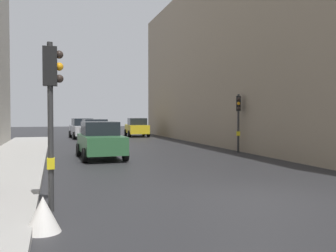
# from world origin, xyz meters

# --- Properties ---
(ground_plane) EXTENTS (120.00, 120.00, 0.00)m
(ground_plane) POSITION_xyz_m (0.00, 0.00, 0.00)
(ground_plane) COLOR #28282B
(sidewalk_kerb) EXTENTS (2.80, 40.00, 0.16)m
(sidewalk_kerb) POSITION_xyz_m (-6.65, 6.00, 0.08)
(sidewalk_kerb) COLOR #A8A5A0
(sidewalk_kerb) RESTS_ON ground
(building_facade_right) EXTENTS (12.00, 34.83, 12.20)m
(building_facade_right) POSITION_xyz_m (11.25, 15.10, 6.10)
(building_facade_right) COLOR gray
(building_facade_right) RESTS_ON ground
(traffic_light_near_left) EXTENTS (0.43, 0.25, 3.67)m
(traffic_light_near_left) POSITION_xyz_m (-4.92, 0.08, 2.53)
(traffic_light_near_left) COLOR #2D2D2D
(traffic_light_near_left) RESTS_ON ground
(traffic_light_mid_street) EXTENTS (0.35, 0.45, 3.24)m
(traffic_light_mid_street) POSITION_xyz_m (4.94, 10.45, 2.23)
(traffic_light_mid_street) COLOR #2D2D2D
(traffic_light_mid_street) RESTS_ON ground
(car_green_estate) EXTENTS (2.14, 4.26, 1.76)m
(car_green_estate) POSITION_xyz_m (-2.74, 9.75, 0.88)
(car_green_estate) COLOR #2D6038
(car_green_estate) RESTS_ON ground
(car_yellow_taxi) EXTENTS (2.22, 4.30, 1.76)m
(car_yellow_taxi) POSITION_xyz_m (2.76, 27.04, 0.88)
(car_yellow_taxi) COLOR yellow
(car_yellow_taxi) RESTS_ON ground
(car_silver_hatchback) EXTENTS (2.28, 4.33, 1.76)m
(car_silver_hatchback) POSITION_xyz_m (-2.45, 25.67, 0.88)
(car_silver_hatchback) COLOR #BCBCC1
(car_silver_hatchback) RESTS_ON ground
(car_white_compact) EXTENTS (2.15, 4.27, 1.76)m
(car_white_compact) POSITION_xyz_m (-2.00, 19.42, 0.88)
(car_white_compact) COLOR silver
(car_white_compact) RESTS_ON ground
(warning_sign_triangle) EXTENTS (0.64, 0.64, 0.65)m
(warning_sign_triangle) POSITION_xyz_m (-5.08, -1.40, 0.33)
(warning_sign_triangle) COLOR silver
(warning_sign_triangle) RESTS_ON ground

